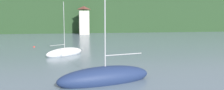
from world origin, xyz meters
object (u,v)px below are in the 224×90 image
sailboat_far_1 (65,53)px  sailboat_mid_7 (105,77)px  shore_building_westcentral (84,21)px  mooring_buoy_near (34,47)px

sailboat_far_1 → sailboat_mid_7: size_ratio=0.65×
shore_building_westcentral → sailboat_mid_7: bearing=-91.5°
sailboat_far_1 → sailboat_mid_7: sailboat_mid_7 is taller
shore_building_westcentral → sailboat_mid_7: (-1.62, -60.77, -4.32)m
shore_building_westcentral → sailboat_mid_7: sailboat_mid_7 is taller
sailboat_far_1 → mooring_buoy_near: sailboat_far_1 is taller
shore_building_westcentral → sailboat_mid_7: size_ratio=0.76×
shore_building_westcentral → mooring_buoy_near: size_ratio=24.84×
sailboat_mid_7 → mooring_buoy_near: size_ratio=32.53×
sailboat_mid_7 → shore_building_westcentral: bearing=-104.9°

